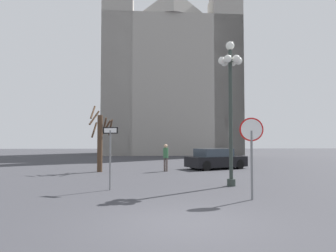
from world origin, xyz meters
TOP-DOWN VIEW (x-y plane):
  - ground_plane at (0.00, 0.00)m, footprint 120.00×120.00m
  - cathedral at (1.64, 34.63)m, footprint 18.33×11.37m
  - stop_sign at (2.59, 2.75)m, footprint 0.79×0.13m
  - one_way_arrow_sign at (-2.41, 4.94)m, footprint 0.63×0.28m
  - street_lamp at (2.66, 5.76)m, footprint 1.07×0.97m
  - bare_tree at (-4.03, 11.88)m, footprint 1.54×1.34m
  - parked_car_near_black at (3.54, 13.50)m, footprint 4.41×3.30m
  - pedestrian_walking at (0.07, 11.93)m, footprint 0.32×0.32m

SIDE VIEW (x-z plane):
  - ground_plane at x=0.00m, z-range 0.00..0.00m
  - parked_car_near_black at x=3.54m, z-range -0.04..1.34m
  - pedestrian_walking at x=0.07m, z-range 0.18..1.88m
  - one_way_arrow_sign at x=-2.41m, z-range 0.34..2.83m
  - stop_sign at x=2.59m, z-range 0.56..3.29m
  - bare_tree at x=-4.03m, z-range -0.06..4.09m
  - street_lamp at x=2.66m, z-range 1.14..7.44m
  - cathedral at x=1.64m, z-range -6.98..30.21m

